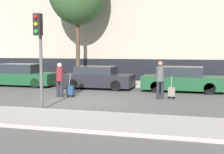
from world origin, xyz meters
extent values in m
plane|color=#565451|center=(0.00, 0.00, 0.00)|extent=(80.00, 80.00, 0.00)
cube|color=#A39E93|center=(0.00, -3.75, 0.06)|extent=(28.00, 2.50, 0.12)
cube|color=#A39E93|center=(0.00, 7.00, 0.06)|extent=(28.00, 3.00, 0.12)
cube|color=black|center=(0.00, 9.18, 0.80)|extent=(27.44, 0.06, 1.60)
cube|color=#194728|center=(-5.61, 4.49, 0.49)|extent=(4.29, 1.82, 0.70)
cube|color=#23282D|center=(-5.78, 4.49, 1.12)|extent=(2.36, 1.60, 0.55)
cylinder|color=black|center=(-4.27, 3.67, 0.30)|extent=(0.60, 0.18, 0.60)
cylinder|color=black|center=(-4.27, 5.31, 0.30)|extent=(0.60, 0.18, 0.60)
cylinder|color=black|center=(-6.94, 5.31, 0.30)|extent=(0.60, 0.18, 0.60)
cube|color=black|center=(-0.58, 4.50, 0.49)|extent=(4.04, 1.86, 0.70)
cube|color=#23282D|center=(-0.74, 4.50, 1.08)|extent=(2.22, 1.64, 0.47)
cylinder|color=black|center=(0.68, 3.66, 0.30)|extent=(0.60, 0.18, 0.60)
cylinder|color=black|center=(0.68, 5.35, 0.30)|extent=(0.60, 0.18, 0.60)
cylinder|color=black|center=(-1.83, 3.66, 0.30)|extent=(0.60, 0.18, 0.60)
cylinder|color=black|center=(-1.83, 5.35, 0.30)|extent=(0.60, 0.18, 0.60)
cube|color=#194728|center=(4.26, 4.48, 0.49)|extent=(4.41, 1.79, 0.70)
cube|color=#23282D|center=(4.09, 4.48, 1.10)|extent=(2.42, 1.57, 0.52)
cylinder|color=black|center=(5.63, 3.67, 0.30)|extent=(0.60, 0.18, 0.60)
cylinder|color=black|center=(5.63, 5.28, 0.30)|extent=(0.60, 0.18, 0.60)
cylinder|color=black|center=(2.90, 3.67, 0.30)|extent=(0.60, 0.18, 0.60)
cylinder|color=black|center=(2.90, 5.28, 0.30)|extent=(0.60, 0.18, 0.60)
cylinder|color=#23232D|center=(-1.32, 0.92, 0.38)|extent=(0.15, 0.15, 0.77)
cylinder|color=#23232D|center=(-1.52, 0.92, 0.38)|extent=(0.15, 0.15, 0.77)
cylinder|color=maroon|center=(-1.42, 0.92, 1.10)|extent=(0.34, 0.34, 0.67)
sphere|color=beige|center=(-1.42, 0.92, 1.54)|extent=(0.22, 0.22, 0.22)
cube|color=navy|center=(-0.87, 0.93, 0.34)|extent=(0.32, 0.24, 0.44)
cylinder|color=black|center=(-0.98, 0.93, 0.06)|extent=(0.12, 0.03, 0.12)
cylinder|color=black|center=(-0.76, 0.93, 0.06)|extent=(0.12, 0.03, 0.12)
cylinder|color=gray|center=(-0.87, 0.86, 0.84)|extent=(0.02, 0.19, 0.53)
cylinder|color=#23232D|center=(3.45, 1.58, 0.41)|extent=(0.15, 0.15, 0.82)
cylinder|color=#23232D|center=(3.27, 1.51, 0.41)|extent=(0.15, 0.15, 0.82)
cylinder|color=#4C4C4C|center=(3.36, 1.54, 1.18)|extent=(0.34, 0.34, 0.71)
sphere|color=#936B4C|center=(3.36, 1.54, 1.65)|extent=(0.23, 0.23, 0.23)
cube|color=slate|center=(3.87, 1.75, 0.33)|extent=(0.32, 0.24, 0.42)
cylinder|color=black|center=(3.76, 1.75, 0.06)|extent=(0.12, 0.03, 0.12)
cylinder|color=black|center=(3.99, 1.75, 0.06)|extent=(0.12, 0.03, 0.12)
cylinder|color=gray|center=(3.87, 1.67, 0.82)|extent=(0.02, 0.19, 0.53)
cylinder|color=#515154|center=(-0.69, -2.25, 1.81)|extent=(0.12, 0.12, 3.62)
cube|color=black|center=(-0.69, -2.43, 3.22)|extent=(0.28, 0.24, 0.80)
sphere|color=red|center=(-0.69, -2.58, 3.49)|extent=(0.15, 0.15, 0.15)
sphere|color=gold|center=(-0.69, -2.58, 3.22)|extent=(0.15, 0.15, 0.15)
sphere|color=green|center=(-0.69, -2.58, 2.95)|extent=(0.15, 0.15, 0.15)
torus|color=black|center=(-2.81, 6.61, 0.48)|extent=(0.72, 0.06, 0.72)
torus|color=black|center=(-3.86, 6.61, 0.48)|extent=(0.72, 0.06, 0.72)
cylinder|color=black|center=(-3.34, 6.61, 0.68)|extent=(1.00, 0.05, 0.05)
cylinder|color=black|center=(-3.53, 6.61, 0.88)|extent=(0.04, 0.04, 0.40)
cylinder|color=#4C3826|center=(-2.94, 7.17, 2.34)|extent=(0.28, 0.28, 4.45)
camera|label=1|loc=(5.03, -12.88, 2.32)|focal=50.00mm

